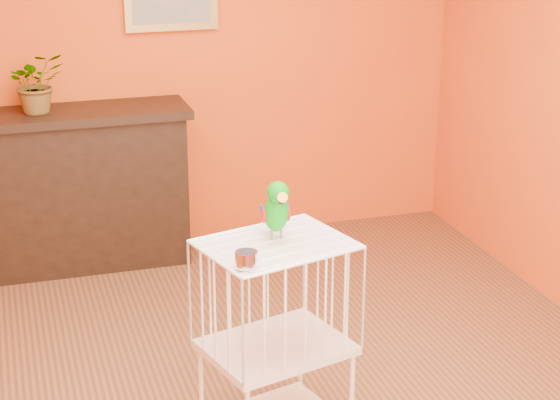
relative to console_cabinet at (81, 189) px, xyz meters
name	(u,v)px	position (x,y,z in m)	size (l,w,h in m)	color
ground	(268,398)	(0.68, -2.00, -0.53)	(4.50, 4.50, 0.00)	brown
room_shell	(266,88)	(0.68, -2.00, 1.05)	(4.50, 4.50, 4.50)	#DA5414
console_cabinet	(81,189)	(0.00, 0.00, 0.00)	(1.43, 0.51, 1.06)	black
potted_plant	(36,87)	(-0.23, 0.06, 0.68)	(0.34, 0.38, 0.30)	#26722D
birdcage	(276,337)	(0.64, -2.30, -0.03)	(0.72, 0.62, 0.96)	white
feed_cup	(246,259)	(0.44, -2.52, 0.47)	(0.10, 0.10, 0.07)	silver
parrot	(276,209)	(0.65, -2.25, 0.57)	(0.13, 0.25, 0.28)	#59544C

